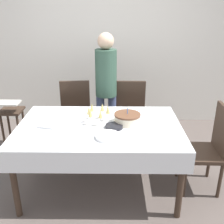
% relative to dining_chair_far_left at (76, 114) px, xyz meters
% --- Properties ---
extents(ground_plane, '(12.00, 12.00, 0.00)m').
position_rel_dining_chair_far_left_xyz_m(ground_plane, '(0.38, -0.86, -0.52)').
color(ground_plane, '#564C47').
extents(wall_back, '(8.00, 0.05, 2.70)m').
position_rel_dining_chair_far_left_xyz_m(wall_back, '(0.38, 1.01, 0.83)').
color(wall_back, silver).
rests_on(wall_back, ground_plane).
extents(dining_table, '(1.67, 1.08, 0.74)m').
position_rel_dining_chair_far_left_xyz_m(dining_table, '(0.38, -0.86, 0.13)').
color(dining_table, white).
rests_on(dining_table, ground_plane).
extents(dining_chair_far_left, '(0.46, 0.46, 0.95)m').
position_rel_dining_chair_far_left_xyz_m(dining_chair_far_left, '(0.00, 0.00, 0.00)').
color(dining_chair_far_left, '#38281E').
rests_on(dining_chair_far_left, ground_plane).
extents(dining_chair_far_right, '(0.43, 0.43, 0.95)m').
position_rel_dining_chair_far_left_xyz_m(dining_chair_far_right, '(0.75, 0.00, 0.00)').
color(dining_chair_far_right, '#38281E').
rests_on(dining_chair_far_right, ground_plane).
extents(dining_chair_right_end, '(0.43, 0.43, 0.95)m').
position_rel_dining_chair_far_left_xyz_m(dining_chair_right_end, '(1.53, -0.86, 0.00)').
color(dining_chair_right_end, '#38281E').
rests_on(dining_chair_right_end, ground_plane).
extents(birthday_cake, '(0.27, 0.27, 0.18)m').
position_rel_dining_chair_far_left_xyz_m(birthday_cake, '(0.66, -0.80, 0.28)').
color(birthday_cake, beige).
rests_on(birthday_cake, dining_table).
extents(champagne_tray, '(0.31, 0.31, 0.18)m').
position_rel_dining_chair_far_left_xyz_m(champagne_tray, '(0.35, -0.78, 0.31)').
color(champagne_tray, silver).
rests_on(champagne_tray, dining_table).
extents(plate_stack_main, '(0.23, 0.23, 0.03)m').
position_rel_dining_chair_far_left_xyz_m(plate_stack_main, '(0.47, -1.13, 0.25)').
color(plate_stack_main, white).
rests_on(plate_stack_main, dining_table).
extents(plate_stack_dessert, '(0.17, 0.17, 0.03)m').
position_rel_dining_chair_far_left_xyz_m(plate_stack_dessert, '(0.53, -0.92, 0.25)').
color(plate_stack_dessert, black).
rests_on(plate_stack_dessert, dining_table).
extents(cake_knife, '(0.29, 0.11, 0.00)m').
position_rel_dining_chair_far_left_xyz_m(cake_knife, '(0.72, -1.03, 0.23)').
color(cake_knife, silver).
rests_on(cake_knife, dining_table).
extents(fork_pile, '(0.18, 0.10, 0.02)m').
position_rel_dining_chair_far_left_xyz_m(fork_pile, '(-0.15, -0.93, 0.24)').
color(fork_pile, silver).
rests_on(fork_pile, dining_table).
extents(napkin_pile, '(0.15, 0.15, 0.01)m').
position_rel_dining_chair_far_left_xyz_m(napkin_pile, '(-0.16, -0.83, 0.23)').
color(napkin_pile, white).
rests_on(napkin_pile, dining_table).
extents(person_standing, '(0.28, 0.28, 1.58)m').
position_rel_dining_chair_far_left_xyz_m(person_standing, '(0.42, 0.05, 0.43)').
color(person_standing, '#3F4C72').
rests_on(person_standing, ground_plane).
extents(high_chair, '(0.33, 0.35, 0.71)m').
position_rel_dining_chair_far_left_xyz_m(high_chair, '(-0.88, -0.01, -0.03)').
color(high_chair, '#38281E').
rests_on(high_chair, ground_plane).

